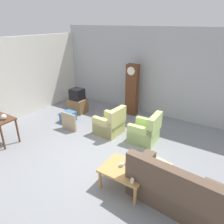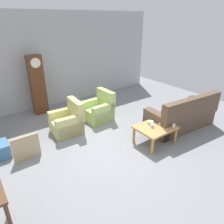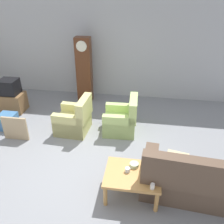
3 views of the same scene
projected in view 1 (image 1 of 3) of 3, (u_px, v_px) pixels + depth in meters
name	position (u px, v px, depth m)	size (l,w,h in m)	color
ground_plane	(104.00, 160.00, 5.48)	(10.40, 10.40, 0.00)	gray
garage_door_wall	(160.00, 73.00, 7.61)	(8.40, 0.16, 3.20)	#ADAFB5
pegboard_wall_left	(12.00, 80.00, 7.30)	(0.12, 6.40, 2.88)	silver
couch_floral	(182.00, 193.00, 3.96)	(2.17, 1.06, 1.04)	brown
armchair_olive_near	(110.00, 125.00, 6.69)	(0.84, 0.81, 0.92)	#CCC67A
armchair_olive_far	(145.00, 132.00, 6.24)	(0.82, 0.79, 0.92)	#B8D678
coffee_table_wood	(125.00, 171.00, 4.48)	(0.96, 0.76, 0.47)	tan
grandfather_clock	(132.00, 90.00, 7.84)	(0.44, 0.30, 1.93)	#562D19
tv_stand_cabinet	(78.00, 105.00, 8.31)	(0.68, 0.52, 0.53)	brown
tv_crt	(77.00, 94.00, 8.12)	(0.48, 0.44, 0.42)	black
framed_picture_leaning	(69.00, 122.00, 6.90)	(0.60, 0.05, 0.59)	tan
storage_box_blue	(68.00, 117.00, 7.56)	(0.42, 0.48, 0.34)	teal
glass_dome_cloche	(4.00, 117.00, 5.89)	(0.16, 0.16, 0.16)	silver
cup_white_porcelain	(132.00, 181.00, 4.04)	(0.07, 0.07, 0.10)	white
cup_blue_rimmed	(122.00, 165.00, 4.50)	(0.09, 0.09, 0.08)	silver
bowl_white_stacked	(134.00, 171.00, 4.33)	(0.15, 0.15, 0.06)	white
bowl_shallow_green	(129.00, 163.00, 4.57)	(0.16, 0.16, 0.07)	#B2C69E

